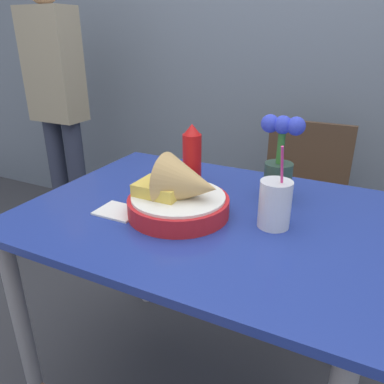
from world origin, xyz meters
TOP-DOWN VIEW (x-y plane):
  - wall_window at (0.00, 1.24)m, footprint 7.00×0.06m
  - dining_table at (0.00, 0.00)m, footprint 1.04×0.81m
  - chair_far_window at (0.16, 0.80)m, footprint 0.40×0.40m
  - food_basket at (-0.03, -0.06)m, footprint 0.30×0.30m
  - ketchup_bottle at (-0.11, 0.16)m, footprint 0.06×0.06m
  - drink_cup at (0.22, -0.01)m, footprint 0.09×0.09m
  - flower_vase at (0.18, 0.18)m, footprint 0.13×0.09m
  - napkin at (-0.21, -0.13)m, footprint 0.13×0.10m
  - person_standing at (-1.31, 0.75)m, footprint 0.32×0.18m

SIDE VIEW (x-z plane):
  - chair_far_window at x=0.16m, z-range 0.09..0.95m
  - dining_table at x=0.00m, z-range 0.27..1.02m
  - napkin at x=-0.21m, z-range 0.75..0.76m
  - drink_cup at x=0.22m, z-range 0.70..0.94m
  - food_basket at x=-0.03m, z-range 0.73..0.91m
  - ketchup_bottle at x=-0.11m, z-range 0.75..0.97m
  - flower_vase at x=0.18m, z-range 0.75..1.02m
  - person_standing at x=-1.31m, z-range 0.11..1.68m
  - wall_window at x=0.00m, z-range 0.00..2.60m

